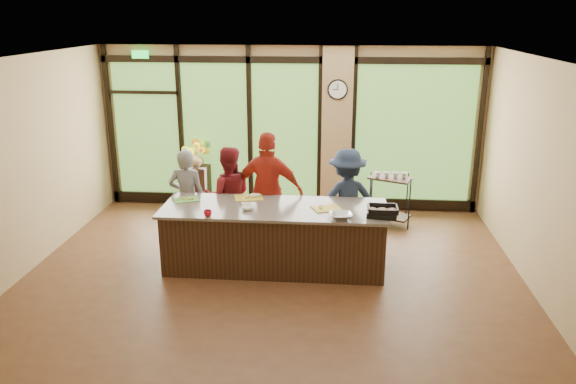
% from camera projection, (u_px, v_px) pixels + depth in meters
% --- Properties ---
extents(floor, '(7.00, 7.00, 0.00)m').
position_uv_depth(floor, '(273.00, 275.00, 7.95)').
color(floor, '#4F2E1B').
rests_on(floor, ground).
extents(ceiling, '(7.00, 7.00, 0.00)m').
position_uv_depth(ceiling, '(271.00, 59.00, 7.03)').
color(ceiling, silver).
rests_on(ceiling, back_wall).
extents(back_wall, '(7.00, 0.00, 7.00)m').
position_uv_depth(back_wall, '(290.00, 129.00, 10.34)').
color(back_wall, tan).
rests_on(back_wall, floor).
extents(left_wall, '(0.00, 6.00, 6.00)m').
position_uv_depth(left_wall, '(21.00, 167.00, 7.78)').
color(left_wall, tan).
rests_on(left_wall, floor).
extents(right_wall, '(0.00, 6.00, 6.00)m').
position_uv_depth(right_wall, '(542.00, 180.00, 7.20)').
color(right_wall, tan).
rests_on(right_wall, floor).
extents(window_wall, '(6.90, 0.12, 3.00)m').
position_uv_depth(window_wall, '(299.00, 135.00, 10.31)').
color(window_wall, tan).
rests_on(window_wall, floor).
extents(island_base, '(3.10, 1.00, 0.88)m').
position_uv_depth(island_base, '(275.00, 238.00, 8.10)').
color(island_base, black).
rests_on(island_base, floor).
extents(countertop, '(3.20, 1.10, 0.04)m').
position_uv_depth(countertop, '(274.00, 208.00, 7.96)').
color(countertop, slate).
rests_on(countertop, island_base).
extents(wall_clock, '(0.36, 0.04, 0.36)m').
position_uv_depth(wall_clock, '(338.00, 90.00, 9.91)').
color(wall_clock, black).
rests_on(wall_clock, window_wall).
extents(cook_left, '(0.58, 0.38, 1.57)m').
position_uv_depth(cook_left, '(187.00, 198.00, 8.77)').
color(cook_left, slate).
rests_on(cook_left, floor).
extents(cook_midleft, '(0.88, 0.75, 1.60)m').
position_uv_depth(cook_midleft, '(228.00, 196.00, 8.80)').
color(cook_midleft, maroon).
rests_on(cook_midleft, floor).
extents(cook_midright, '(1.13, 0.59, 1.85)m').
position_uv_depth(cook_midright, '(269.00, 191.00, 8.63)').
color(cook_midright, '#A12618').
rests_on(cook_midright, floor).
extents(cook_right, '(1.15, 0.85, 1.60)m').
position_uv_depth(cook_right, '(347.00, 200.00, 8.64)').
color(cook_right, '#1C283E').
rests_on(cook_right, floor).
extents(roasting_pan, '(0.44, 0.37, 0.07)m').
position_uv_depth(roasting_pan, '(383.00, 214.00, 7.59)').
color(roasting_pan, black).
rests_on(roasting_pan, countertop).
extents(mixing_bowl, '(0.33, 0.33, 0.07)m').
position_uv_depth(mixing_bowl, '(341.00, 216.00, 7.50)').
color(mixing_bowl, silver).
rests_on(mixing_bowl, countertop).
extents(cutting_board_left, '(0.43, 0.39, 0.01)m').
position_uv_depth(cutting_board_left, '(186.00, 200.00, 8.25)').
color(cutting_board_left, '#509737').
rests_on(cutting_board_left, countertop).
extents(cutting_board_center, '(0.47, 0.40, 0.01)m').
position_uv_depth(cutting_board_center, '(249.00, 198.00, 8.33)').
color(cutting_board_center, gold).
rests_on(cutting_board_center, countertop).
extents(cutting_board_right, '(0.46, 0.42, 0.01)m').
position_uv_depth(cutting_board_right, '(326.00, 208.00, 7.88)').
color(cutting_board_right, gold).
rests_on(cutting_board_right, countertop).
extents(prep_bowl_near, '(0.22, 0.22, 0.05)m').
position_uv_depth(prep_bowl_near, '(248.00, 208.00, 7.83)').
color(prep_bowl_near, white).
rests_on(prep_bowl_near, countertop).
extents(prep_bowl_mid, '(0.13, 0.13, 0.04)m').
position_uv_depth(prep_bowl_mid, '(246.00, 204.00, 8.00)').
color(prep_bowl_mid, white).
rests_on(prep_bowl_mid, countertop).
extents(prep_bowl_far, '(0.15, 0.15, 0.04)m').
position_uv_depth(prep_bowl_far, '(255.00, 196.00, 8.39)').
color(prep_bowl_far, white).
rests_on(prep_bowl_far, countertop).
extents(red_ramekin, '(0.13, 0.13, 0.09)m').
position_uv_depth(red_ramekin, '(208.00, 213.00, 7.57)').
color(red_ramekin, '#AC1126').
rests_on(red_ramekin, countertop).
extents(flower_stand, '(0.44, 0.44, 0.82)m').
position_uv_depth(flower_stand, '(198.00, 187.00, 10.58)').
color(flower_stand, black).
rests_on(flower_stand, floor).
extents(flower_vase, '(0.29, 0.29, 0.27)m').
position_uv_depth(flower_vase, '(197.00, 159.00, 10.41)').
color(flower_vase, '#957F51').
rests_on(flower_vase, flower_stand).
extents(bar_cart, '(0.81, 0.66, 0.96)m').
position_uv_depth(bar_cart, '(390.00, 194.00, 9.65)').
color(bar_cart, black).
rests_on(bar_cart, floor).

